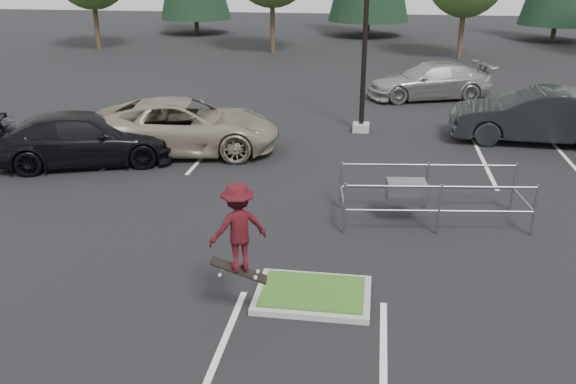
# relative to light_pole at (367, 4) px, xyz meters

# --- Properties ---
(ground) EXTENTS (120.00, 120.00, 0.00)m
(ground) POSITION_rel_light_pole_xyz_m (-0.50, -12.00, -4.56)
(ground) COLOR black
(ground) RESTS_ON ground
(grass_median) EXTENTS (2.20, 1.60, 0.16)m
(grass_median) POSITION_rel_light_pole_xyz_m (-0.50, -12.00, -4.48)
(grass_median) COLOR #A4A099
(grass_median) RESTS_ON ground
(stall_lines) EXTENTS (22.62, 17.60, 0.01)m
(stall_lines) POSITION_rel_light_pole_xyz_m (-1.85, -5.98, -4.56)
(stall_lines) COLOR white
(stall_lines) RESTS_ON ground
(light_pole) EXTENTS (0.70, 0.60, 10.12)m
(light_pole) POSITION_rel_light_pole_xyz_m (0.00, 0.00, 0.00)
(light_pole) COLOR #A4A099
(light_pole) RESTS_ON ground
(cart_corral) EXTENTS (4.61, 2.11, 1.26)m
(cart_corral) POSITION_rel_light_pole_xyz_m (1.50, -8.04, -3.77)
(cart_corral) COLOR gray
(cart_corral) RESTS_ON ground
(skateboarder) EXTENTS (1.17, 1.03, 1.82)m
(skateboarder) POSITION_rel_light_pole_xyz_m (-1.70, -13.00, -2.69)
(skateboarder) COLOR black
(skateboarder) RESTS_ON ground
(car_l_tan) EXTENTS (6.69, 3.86, 1.75)m
(car_l_tan) POSITION_rel_light_pole_xyz_m (-5.77, -3.40, -3.68)
(car_l_tan) COLOR gray
(car_l_tan) RESTS_ON ground
(car_l_black) EXTENTS (5.96, 4.00, 1.60)m
(car_l_black) POSITION_rel_light_pole_xyz_m (-8.50, -5.00, -3.76)
(car_l_black) COLOR black
(car_l_black) RESTS_ON ground
(car_r_charc) EXTENTS (5.78, 2.26, 1.87)m
(car_r_charc) POSITION_rel_light_pole_xyz_m (6.00, -0.50, -3.62)
(car_r_charc) COLOR black
(car_r_charc) RESTS_ON ground
(car_far_silver) EXTENTS (5.98, 3.80, 1.61)m
(car_far_silver) POSITION_rel_light_pole_xyz_m (2.92, 6.00, -3.75)
(car_far_silver) COLOR #9E9D99
(car_far_silver) RESTS_ON ground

